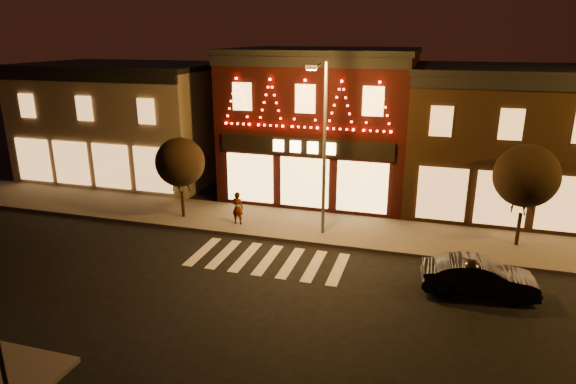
% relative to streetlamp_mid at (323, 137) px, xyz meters
% --- Properties ---
extents(ground, '(120.00, 120.00, 0.00)m').
position_rel_streetlamp_mid_xyz_m(ground, '(-1.57, -7.02, -4.72)').
color(ground, black).
rests_on(ground, ground).
extents(sidewalk_far, '(44.00, 4.00, 0.15)m').
position_rel_streetlamp_mid_xyz_m(sidewalk_far, '(0.43, 0.98, -4.65)').
color(sidewalk_far, '#47423D').
rests_on(sidewalk_far, ground).
extents(building_left, '(12.20, 8.28, 7.30)m').
position_rel_streetlamp_mid_xyz_m(building_left, '(-14.57, 6.98, -1.06)').
color(building_left, '#706450').
rests_on(building_left, ground).
extents(building_pulp, '(10.20, 8.34, 8.30)m').
position_rel_streetlamp_mid_xyz_m(building_pulp, '(-1.57, 6.96, -0.56)').
color(building_pulp, '#330C0B').
rests_on(building_pulp, ground).
extents(building_right_a, '(9.20, 8.28, 7.50)m').
position_rel_streetlamp_mid_xyz_m(building_right_a, '(7.93, 6.98, -0.96)').
color(building_right_a, '#362313').
rests_on(building_right_a, ground).
extents(streetlamp_mid, '(0.60, 1.79, 7.79)m').
position_rel_streetlamp_mid_xyz_m(streetlamp_mid, '(0.00, 0.00, 0.00)').
color(streetlamp_mid, '#59595E').
rests_on(streetlamp_mid, sidewalk_far).
extents(tree_left, '(2.44, 2.44, 4.07)m').
position_rel_streetlamp_mid_xyz_m(tree_left, '(-7.25, 0.34, -1.72)').
color(tree_left, black).
rests_on(tree_left, sidewalk_far).
extents(tree_right, '(2.69, 2.69, 4.51)m').
position_rel_streetlamp_mid_xyz_m(tree_right, '(8.56, 1.30, -1.42)').
color(tree_right, black).
rests_on(tree_right, sidewalk_far).
extents(dark_sedan, '(4.15, 1.75, 1.33)m').
position_rel_streetlamp_mid_xyz_m(dark_sedan, '(6.66, -3.54, -4.06)').
color(dark_sedan, black).
rests_on(dark_sedan, ground).
extents(pedestrian, '(0.61, 0.42, 1.63)m').
position_rel_streetlamp_mid_xyz_m(pedestrian, '(-4.21, 0.19, -3.76)').
color(pedestrian, gray).
rests_on(pedestrian, sidewalk_far).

